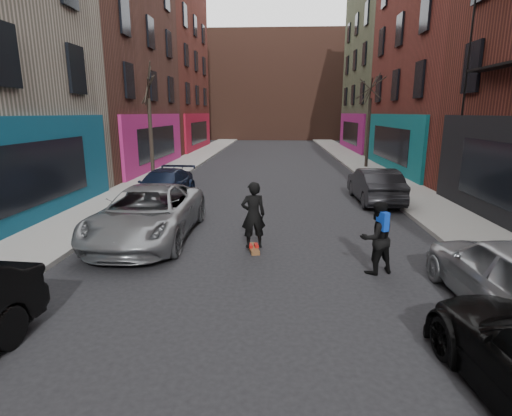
# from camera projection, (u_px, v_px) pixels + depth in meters

# --- Properties ---
(sidewalk_left) EXTENTS (2.50, 84.00, 0.13)m
(sidewalk_left) POSITION_uv_depth(u_px,v_px,m) (197.00, 157.00, 32.80)
(sidewalk_left) COLOR gray
(sidewalk_left) RESTS_ON ground
(sidewalk_right) EXTENTS (2.50, 84.00, 0.13)m
(sidewalk_right) POSITION_uv_depth(u_px,v_px,m) (350.00, 157.00, 32.16)
(sidewalk_right) COLOR gray
(sidewalk_right) RESTS_ON ground
(building_far) EXTENTS (40.00, 10.00, 14.00)m
(building_far) POSITION_uv_depth(u_px,v_px,m) (276.00, 88.00, 56.11)
(building_far) COLOR #47281E
(building_far) RESTS_ON ground
(tree_left_far) EXTENTS (2.00, 2.00, 6.50)m
(tree_left_far) POSITION_uv_depth(u_px,v_px,m) (150.00, 117.00, 20.37)
(tree_left_far) COLOR black
(tree_left_far) RESTS_ON sidewalk_left
(tree_right_far) EXTENTS (2.00, 2.00, 6.80)m
(tree_right_far) POSITION_uv_depth(u_px,v_px,m) (369.00, 114.00, 25.53)
(tree_right_far) COLOR black
(tree_right_far) RESTS_ON sidewalk_right
(parked_left_far) EXTENTS (2.55, 5.46, 1.51)m
(parked_left_far) POSITION_uv_depth(u_px,v_px,m) (148.00, 214.00, 11.51)
(parked_left_far) COLOR gray
(parked_left_far) RESTS_ON ground
(parked_left_end) EXTENTS (2.09, 4.55, 1.29)m
(parked_left_end) POSITION_uv_depth(u_px,v_px,m) (163.00, 186.00, 16.42)
(parked_left_end) COLOR black
(parked_left_end) RESTS_ON ground
(parked_right_end) EXTENTS (1.54, 4.28, 1.41)m
(parked_right_end) POSITION_uv_depth(u_px,v_px,m) (375.00, 185.00, 16.32)
(parked_right_end) COLOR black
(parked_right_end) RESTS_ON ground
(skateboard) EXTENTS (0.39, 0.83, 0.10)m
(skateboard) POSITION_uv_depth(u_px,v_px,m) (253.00, 249.00, 10.66)
(skateboard) COLOR brown
(skateboard) RESTS_ON ground
(skateboarder) EXTENTS (0.72, 0.55, 1.77)m
(skateboarder) POSITION_uv_depth(u_px,v_px,m) (253.00, 215.00, 10.45)
(skateboarder) COLOR black
(skateboarder) RESTS_ON skateboard
(pedestrian) EXTENTS (0.99, 0.89, 1.67)m
(pedestrian) POSITION_uv_depth(u_px,v_px,m) (376.00, 238.00, 9.01)
(pedestrian) COLOR black
(pedestrian) RESTS_ON ground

